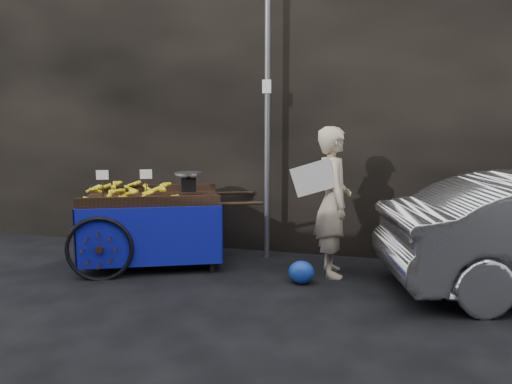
# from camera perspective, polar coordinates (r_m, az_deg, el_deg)

# --- Properties ---
(ground) EXTENTS (80.00, 80.00, 0.00)m
(ground) POSITION_cam_1_polar(r_m,az_deg,el_deg) (6.11, -4.29, -10.51)
(ground) COLOR black
(ground) RESTS_ON ground
(building_wall) EXTENTS (13.50, 2.00, 5.00)m
(building_wall) POSITION_cam_1_polar(r_m,az_deg,el_deg) (8.21, 4.03, 12.15)
(building_wall) COLOR black
(building_wall) RESTS_ON ground
(street_pole) EXTENTS (0.12, 0.10, 4.00)m
(street_pole) POSITION_cam_1_polar(r_m,az_deg,el_deg) (6.94, 1.31, 8.71)
(street_pole) COLOR slate
(street_pole) RESTS_ON ground
(banana_cart) EXTENTS (2.69, 1.95, 1.34)m
(banana_cart) POSITION_cam_1_polar(r_m,az_deg,el_deg) (6.87, -12.29, -1.39)
(banana_cart) COLOR black
(banana_cart) RESTS_ON ground
(vendor) EXTENTS (0.82, 0.78, 1.88)m
(vendor) POSITION_cam_1_polar(r_m,az_deg,el_deg) (6.32, 8.79, -1.12)
(vendor) COLOR #BDAA8C
(vendor) RESTS_ON ground
(plastic_bag) EXTENTS (0.31, 0.25, 0.28)m
(plastic_bag) POSITION_cam_1_polar(r_m,az_deg,el_deg) (6.11, 5.21, -9.12)
(plastic_bag) COLOR #173AAD
(plastic_bag) RESTS_ON ground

